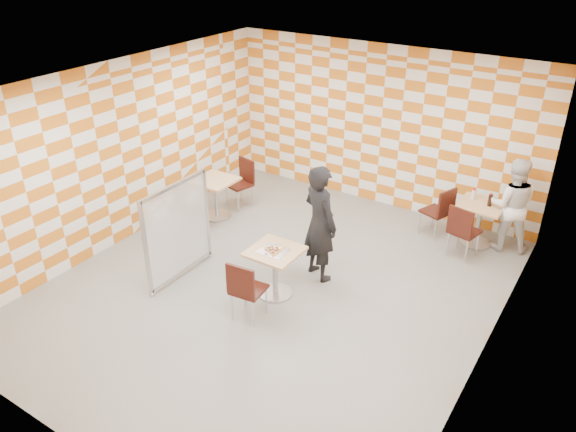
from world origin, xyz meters
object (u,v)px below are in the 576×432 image
(sport_bottle, at_px, (473,194))
(man_dark, at_px, (320,223))
(chair_second_side, at_px, (441,209))
(man_white, at_px, (511,205))
(empty_table, at_px, (216,192))
(chair_empty_far, at_px, (243,179))
(chair_main_front, at_px, (245,287))
(chair_empty_near, at_px, (187,206))
(soda_bottle, at_px, (490,200))
(second_table, at_px, (479,217))
(main_table, at_px, (275,265))
(partition, at_px, (178,231))
(chair_second_front, at_px, (462,228))

(sport_bottle, bearing_deg, man_dark, -123.49)
(chair_second_side, bearing_deg, man_white, 13.98)
(empty_table, height_order, chair_empty_far, chair_empty_far)
(chair_second_side, xyz_separation_m, man_white, (1.05, 0.26, 0.26))
(chair_main_front, distance_m, chair_empty_near, 2.67)
(chair_main_front, xyz_separation_m, soda_bottle, (2.15, 3.77, 0.31))
(second_table, xyz_separation_m, man_dark, (-1.75, -2.27, 0.40))
(empty_table, distance_m, sport_bottle, 4.48)
(chair_empty_far, bearing_deg, chair_empty_near, -94.88)
(main_table, distance_m, empty_table, 2.68)
(soda_bottle, bearing_deg, partition, -136.75)
(main_table, height_order, empty_table, same)
(partition, distance_m, sport_bottle, 4.85)
(chair_empty_near, bearing_deg, chair_second_side, 31.48)
(second_table, distance_m, man_dark, 2.90)
(chair_second_front, relative_size, chair_empty_near, 1.00)
(man_dark, bearing_deg, chair_second_front, -111.64)
(second_table, height_order, man_dark, man_dark)
(empty_table, bearing_deg, second_table, 20.66)
(chair_second_side, bearing_deg, main_table, -115.75)
(second_table, distance_m, chair_empty_far, 4.29)
(man_dark, bearing_deg, main_table, 93.50)
(chair_second_side, relative_size, partition, 0.60)
(partition, distance_m, man_dark, 2.11)
(man_dark, bearing_deg, partition, 56.23)
(man_dark, relative_size, man_white, 1.14)
(main_table, xyz_separation_m, man_white, (2.46, 3.18, 0.29))
(second_table, relative_size, chair_second_front, 0.81)
(chair_second_front, distance_m, partition, 4.43)
(empty_table, bearing_deg, main_table, -32.24)
(main_table, distance_m, man_white, 4.03)
(soda_bottle, bearing_deg, second_table, 177.58)
(chair_main_front, relative_size, sport_bottle, 4.62)
(soda_bottle, bearing_deg, sport_bottle, 160.39)
(chair_empty_near, bearing_deg, partition, -52.64)
(chair_second_side, height_order, chair_empty_near, same)
(partition, height_order, man_white, man_white)
(partition, relative_size, soda_bottle, 6.74)
(chair_second_front, bearing_deg, empty_table, -166.36)
(man_dark, relative_size, soda_bottle, 7.91)
(chair_empty_near, relative_size, partition, 0.60)
(chair_main_front, xyz_separation_m, chair_second_side, (1.40, 3.64, 0.00))
(chair_second_front, relative_size, partition, 0.60)
(sport_bottle, xyz_separation_m, soda_bottle, (0.30, -0.11, 0.01))
(chair_main_front, bearing_deg, man_dark, 79.77)
(second_table, height_order, chair_empty_far, chair_empty_far)
(main_table, xyz_separation_m, empty_table, (-2.27, 1.43, 0.00))
(second_table, height_order, chair_second_side, chair_second_side)
(chair_empty_far, distance_m, soda_bottle, 4.42)
(empty_table, relative_size, man_white, 0.47)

